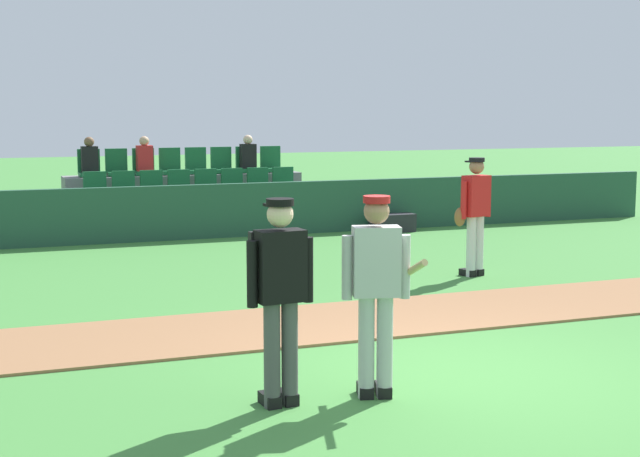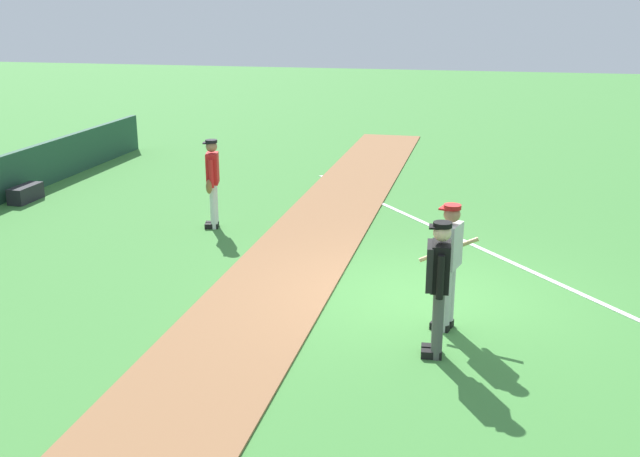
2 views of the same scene
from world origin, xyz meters
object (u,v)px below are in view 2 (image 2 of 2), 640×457
umpire_home_plate (438,282)px  runner_red_jersey (213,180)px  batter_grey_jersey (449,262)px  equipment_bag (26,193)px

umpire_home_plate → runner_red_jersey: (4.59, 4.69, -0.04)m
batter_grey_jersey → runner_red_jersey: same height
batter_grey_jersey → equipment_bag: (4.71, 9.64, -0.79)m
umpire_home_plate → batter_grey_jersey: bearing=-6.0°
runner_red_jersey → equipment_bag: size_ratio=1.96×
umpire_home_plate → equipment_bag: bearing=59.8°
umpire_home_plate → equipment_bag: 11.08m
batter_grey_jersey → umpire_home_plate: bearing=174.0°
batter_grey_jersey → runner_red_jersey: (3.75, 4.78, -0.01)m
runner_red_jersey → umpire_home_plate: bearing=-134.4°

